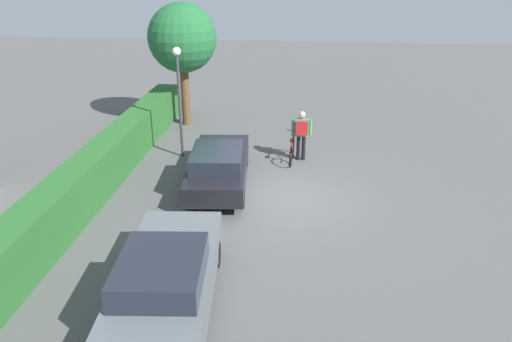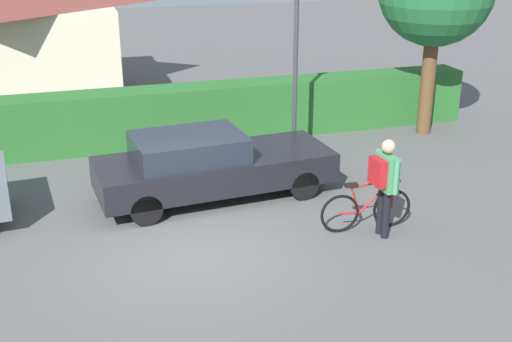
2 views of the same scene
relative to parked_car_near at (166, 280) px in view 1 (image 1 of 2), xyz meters
The scene contains 8 objects.
ground_plane 5.67m from the parked_car_near, 19.92° to the right, with size 60.00×60.00×0.00m, color #525252.
hedge_row 6.31m from the parked_car_near, 33.18° to the left, with size 16.25×0.90×1.34m, color #266127.
parked_car_near is the anchor object (origin of this frame).
parked_car_far 5.98m from the parked_car_near, ahead, with size 4.60×2.01×1.31m.
bicycle 8.53m from the parked_car_near, 14.52° to the right, with size 1.65×0.50×0.96m.
person_rider 8.74m from the parked_car_near, 16.18° to the right, with size 0.37×0.69×1.72m.
street_lamp 8.65m from the parked_car_near, 11.39° to the left, with size 0.28×0.28×3.77m.
tree_kerbside 12.54m from the parked_car_near, 11.15° to the left, with size 2.71×2.71×4.88m.
Camera 1 is at (-13.16, -0.59, 6.42)m, focal length 35.53 mm.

